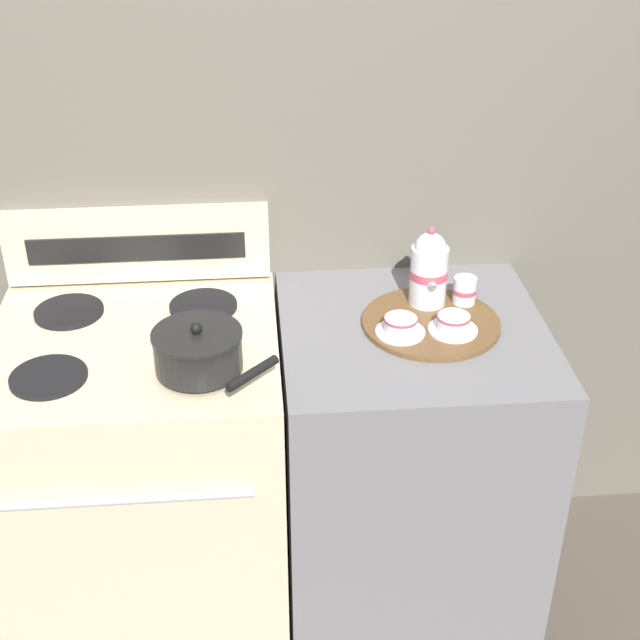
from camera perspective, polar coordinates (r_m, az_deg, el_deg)
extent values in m
plane|color=brown|center=(2.87, -2.67, -16.96)|extent=(6.00, 6.00, 0.00)
cube|color=#666056|center=(2.51, -3.64, 6.73)|extent=(6.00, 0.05, 2.20)
cube|color=beige|center=(2.56, -10.87, -10.17)|extent=(0.74, 0.68, 0.93)
cylinder|color=silver|center=(2.13, -12.34, -11.16)|extent=(0.59, 0.02, 0.02)
cylinder|color=black|center=(2.44, -15.77, 0.52)|extent=(0.18, 0.18, 0.01)
cylinder|color=black|center=(2.40, -7.48, 0.90)|extent=(0.18, 0.18, 0.01)
cylinder|color=black|center=(2.19, -16.99, -3.51)|extent=(0.18, 0.18, 0.01)
cylinder|color=black|center=(2.14, -7.71, -3.19)|extent=(0.18, 0.18, 0.01)
cube|color=beige|center=(2.51, -11.59, 4.77)|extent=(0.72, 0.05, 0.21)
cube|color=black|center=(2.48, -11.64, 4.50)|extent=(0.59, 0.01, 0.07)
cube|color=slate|center=(2.57, 5.51, -9.42)|extent=(0.69, 0.68, 0.93)
cylinder|color=black|center=(2.11, -7.81, -2.06)|extent=(0.21, 0.21, 0.09)
cylinder|color=black|center=(2.08, -7.90, -0.93)|extent=(0.21, 0.21, 0.01)
sphere|color=black|center=(2.08, -7.93, -0.53)|extent=(0.03, 0.03, 0.03)
cylinder|color=black|center=(1.99, -4.34, -3.42)|extent=(0.12, 0.12, 0.02)
cylinder|color=brown|center=(2.32, 7.10, -0.18)|extent=(0.36, 0.36, 0.01)
cylinder|color=silver|center=(2.36, 6.96, 2.84)|extent=(0.10, 0.10, 0.16)
cylinder|color=#C6475B|center=(2.35, 6.97, 3.01)|extent=(0.10, 0.10, 0.02)
sphere|color=silver|center=(2.32, 7.08, 4.59)|extent=(0.08, 0.08, 0.08)
sphere|color=#C6475B|center=(2.30, 7.16, 5.70)|extent=(0.02, 0.02, 0.02)
cone|color=silver|center=(2.29, 7.31, 2.16)|extent=(0.03, 0.07, 0.06)
cylinder|color=silver|center=(2.25, 5.15, -0.77)|extent=(0.13, 0.13, 0.01)
cylinder|color=silver|center=(2.24, 5.18, -0.28)|extent=(0.08, 0.08, 0.04)
cylinder|color=#C6475B|center=(2.23, 5.20, 0.06)|extent=(0.08, 0.08, 0.01)
cylinder|color=silver|center=(2.28, 8.49, -0.63)|extent=(0.13, 0.13, 0.01)
cylinder|color=silver|center=(2.26, 8.54, -0.14)|extent=(0.08, 0.08, 0.04)
cylinder|color=#C6475B|center=(2.26, 8.57, 0.20)|extent=(0.08, 0.08, 0.01)
cylinder|color=silver|center=(2.39, 9.24, 1.90)|extent=(0.06, 0.06, 0.07)
cylinder|color=#C6475B|center=(2.39, 9.24, 1.90)|extent=(0.06, 0.06, 0.01)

